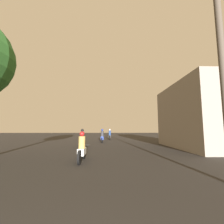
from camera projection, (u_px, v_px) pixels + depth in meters
motorcycle_white at (82, 149)px, 7.30m from camera, size 0.60×1.98×1.45m
motorcycle_silver at (82, 140)px, 12.60m from camera, size 0.60×2.03×1.57m
motorcycle_blue at (102, 137)px, 17.47m from camera, size 0.60×2.07×1.57m
motorcycle_black at (110, 135)px, 22.21m from camera, size 0.60×2.08×1.55m
building_right_near at (198, 116)px, 12.57m from camera, size 4.19×7.71×5.32m
utility_pole_near at (222, 58)px, 4.66m from camera, size 1.60×0.20×7.24m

